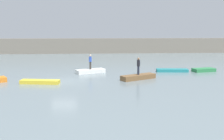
{
  "coord_description": "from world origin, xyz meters",
  "views": [
    {
      "loc": [
        3.1,
        -25.71,
        5.23
      ],
      "look_at": [
        5.03,
        3.36,
        0.53
      ],
      "focal_mm": 41.92,
      "sensor_mm": 36.0,
      "label": 1
    }
  ],
  "objects_px": {
    "rowboat_green": "(204,70)",
    "person_blue_shirt": "(90,61)",
    "rowboat_white": "(90,71)",
    "person_dark_shirt": "(138,65)",
    "rowboat_teal": "(172,70)",
    "rowboat_yellow": "(40,82)",
    "rowboat_brown": "(138,77)"
  },
  "relations": [
    {
      "from": "person_blue_shirt",
      "to": "rowboat_yellow",
      "type": "bearing_deg",
      "value": -129.83
    },
    {
      "from": "rowboat_teal",
      "to": "person_dark_shirt",
      "type": "relative_size",
      "value": 2.12
    },
    {
      "from": "rowboat_white",
      "to": "person_blue_shirt",
      "type": "bearing_deg",
      "value": 0.0
    },
    {
      "from": "rowboat_brown",
      "to": "rowboat_green",
      "type": "bearing_deg",
      "value": -1.86
    },
    {
      "from": "rowboat_yellow",
      "to": "person_blue_shirt",
      "type": "distance_m",
      "value": 7.45
    },
    {
      "from": "rowboat_teal",
      "to": "rowboat_green",
      "type": "distance_m",
      "value": 3.88
    },
    {
      "from": "rowboat_white",
      "to": "rowboat_brown",
      "type": "xyz_separation_m",
      "value": [
        4.97,
        -4.21,
        0.03
      ]
    },
    {
      "from": "rowboat_white",
      "to": "rowboat_green",
      "type": "relative_size",
      "value": 1.24
    },
    {
      "from": "rowboat_yellow",
      "to": "rowboat_brown",
      "type": "relative_size",
      "value": 0.96
    },
    {
      "from": "rowboat_green",
      "to": "rowboat_yellow",
      "type": "bearing_deg",
      "value": -175.67
    },
    {
      "from": "rowboat_white",
      "to": "person_dark_shirt",
      "type": "distance_m",
      "value": 6.63
    },
    {
      "from": "rowboat_yellow",
      "to": "rowboat_green",
      "type": "xyz_separation_m",
      "value": [
        18.41,
        5.73,
        0.03
      ]
    },
    {
      "from": "rowboat_brown",
      "to": "rowboat_yellow",
      "type": "bearing_deg",
      "value": 160.36
    },
    {
      "from": "rowboat_teal",
      "to": "rowboat_brown",
      "type": "bearing_deg",
      "value": -133.32
    },
    {
      "from": "rowboat_yellow",
      "to": "person_blue_shirt",
      "type": "height_order",
      "value": "person_blue_shirt"
    },
    {
      "from": "rowboat_brown",
      "to": "person_blue_shirt",
      "type": "height_order",
      "value": "person_blue_shirt"
    },
    {
      "from": "rowboat_yellow",
      "to": "rowboat_teal",
      "type": "xyz_separation_m",
      "value": [
        14.53,
        5.81,
        0.0
      ]
    },
    {
      "from": "rowboat_teal",
      "to": "person_blue_shirt",
      "type": "relative_size",
      "value": 2.16
    },
    {
      "from": "rowboat_green",
      "to": "person_blue_shirt",
      "type": "xyz_separation_m",
      "value": [
        -13.71,
        -0.09,
        1.21
      ]
    },
    {
      "from": "rowboat_white",
      "to": "rowboat_brown",
      "type": "distance_m",
      "value": 6.51
    },
    {
      "from": "rowboat_white",
      "to": "person_dark_shirt",
      "type": "xyz_separation_m",
      "value": [
        4.97,
        -4.21,
        1.26
      ]
    },
    {
      "from": "rowboat_yellow",
      "to": "rowboat_teal",
      "type": "bearing_deg",
      "value": 30.98
    },
    {
      "from": "rowboat_teal",
      "to": "person_dark_shirt",
      "type": "bearing_deg",
      "value": -133.32
    },
    {
      "from": "rowboat_yellow",
      "to": "rowboat_green",
      "type": "distance_m",
      "value": 19.28
    },
    {
      "from": "rowboat_yellow",
      "to": "rowboat_white",
      "type": "distance_m",
      "value": 7.35
    },
    {
      "from": "rowboat_brown",
      "to": "person_dark_shirt",
      "type": "height_order",
      "value": "person_dark_shirt"
    },
    {
      "from": "person_dark_shirt",
      "to": "person_blue_shirt",
      "type": "bearing_deg",
      "value": 139.73
    },
    {
      "from": "person_blue_shirt",
      "to": "person_dark_shirt",
      "type": "distance_m",
      "value": 6.51
    },
    {
      "from": "rowboat_green",
      "to": "rowboat_white",
      "type": "bearing_deg",
      "value": 167.42
    },
    {
      "from": "rowboat_white",
      "to": "person_dark_shirt",
      "type": "bearing_deg",
      "value": -64.91
    },
    {
      "from": "rowboat_teal",
      "to": "rowboat_green",
      "type": "bearing_deg",
      "value": 3.57
    },
    {
      "from": "rowboat_white",
      "to": "rowboat_green",
      "type": "distance_m",
      "value": 13.71
    }
  ]
}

